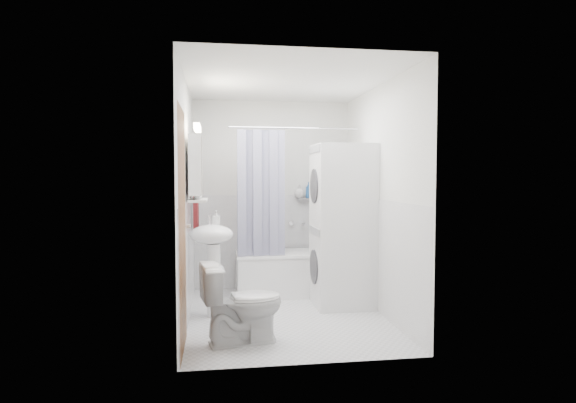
{
  "coord_description": "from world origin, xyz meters",
  "views": [
    {
      "loc": [
        -0.7,
        -4.86,
        1.44
      ],
      "look_at": [
        0.04,
        0.15,
        1.18
      ],
      "focal_mm": 30.0,
      "sensor_mm": 36.0,
      "label": 1
    }
  ],
  "objects": [
    {
      "name": "tub_spout",
      "position": [
        0.4,
        1.25,
        0.84
      ],
      "size": [
        0.04,
        0.12,
        0.04
      ],
      "primitive_type": "cylinder",
      "rotation": [
        1.57,
        0.0,
        0.0
      ],
      "color": "silver",
      "rests_on": "room_walls"
    },
    {
      "name": "shelf_bottle",
      "position": [
        -0.89,
        -0.05,
        1.25
      ],
      "size": [
        0.07,
        0.18,
        0.07
      ],
      "primitive_type": "imported",
      "color": "gray",
      "rests_on": "shelf"
    },
    {
      "name": "shower_caddy",
      "position": [
        0.45,
        1.24,
        1.15
      ],
      "size": [
        0.22,
        0.06,
        0.02
      ],
      "primitive_type": "cube",
      "color": "silver",
      "rests_on": "room_walls"
    },
    {
      "name": "bathtub",
      "position": [
        0.2,
        0.92,
        0.28
      ],
      "size": [
        1.35,
        0.64,
        0.52
      ],
      "color": "white",
      "rests_on": "ground"
    },
    {
      "name": "door",
      "position": [
        -0.95,
        -0.55,
        1.0
      ],
      "size": [
        0.05,
        2.0,
        2.0
      ],
      "color": "brown",
      "rests_on": "ground"
    },
    {
      "name": "floor",
      "position": [
        0.0,
        0.0,
        0.0
      ],
      "size": [
        2.6,
        2.6,
        0.0
      ],
      "primitive_type": "plane",
      "color": "silver",
      "rests_on": "ground"
    },
    {
      "name": "shampoo_a",
      "position": [
        0.35,
        1.24,
        1.23
      ],
      "size": [
        0.13,
        0.17,
        0.13
      ],
      "primitive_type": "imported",
      "color": "gray",
      "rests_on": "shower_caddy"
    },
    {
      "name": "soap_pump",
      "position": [
        -0.71,
        0.25,
        0.95
      ],
      "size": [
        0.08,
        0.17,
        0.08
      ],
      "primitive_type": "imported",
      "color": "gray",
      "rests_on": "sink"
    },
    {
      "name": "toilet",
      "position": [
        -0.49,
        -0.74,
        0.34
      ],
      "size": [
        0.76,
        0.51,
        0.69
      ],
      "primitive_type": "imported",
      "rotation": [
        0.0,
        0.0,
        1.75
      ],
      "color": "white",
      "rests_on": "ground"
    },
    {
      "name": "shelf",
      "position": [
        -0.89,
        0.1,
        1.2
      ],
      "size": [
        0.18,
        0.54,
        0.02
      ],
      "primitive_type": "cube",
      "color": "silver",
      "rests_on": "room_walls"
    },
    {
      "name": "medicine_cabinet",
      "position": [
        -0.9,
        0.1,
        1.57
      ],
      "size": [
        0.13,
        0.5,
        0.71
      ],
      "color": "white",
      "rests_on": "room_walls"
    },
    {
      "name": "towel",
      "position": [
        -0.94,
        0.75,
        1.28
      ],
      "size": [
        0.07,
        0.37,
        0.9
      ],
      "color": "#5A0F1C",
      "rests_on": "room_walls"
    },
    {
      "name": "shelf_cup",
      "position": [
        -0.89,
        0.22,
        1.26
      ],
      "size": [
        0.1,
        0.09,
        0.1
      ],
      "primitive_type": "imported",
      "color": "gray",
      "rests_on": "shelf"
    },
    {
      "name": "shower_curtain",
      "position": [
        -0.19,
        0.66,
        1.25
      ],
      "size": [
        0.55,
        0.02,
        1.45
      ],
      "color": "#15154A",
      "rests_on": "curtain_rod"
    },
    {
      "name": "room_walls",
      "position": [
        0.0,
        0.0,
        1.49
      ],
      "size": [
        2.6,
        2.6,
        2.6
      ],
      "color": "silver",
      "rests_on": "ground"
    },
    {
      "name": "wainscot",
      "position": [
        0.0,
        0.29,
        0.6
      ],
      "size": [
        1.98,
        2.58,
        2.58
      ],
      "color": "white",
      "rests_on": "ground"
    },
    {
      "name": "curtain_rod",
      "position": [
        0.2,
        0.66,
        2.0
      ],
      "size": [
        1.53,
        0.02,
        0.02
      ],
      "primitive_type": "cylinder",
      "rotation": [
        0.0,
        1.57,
        0.0
      ],
      "color": "silver",
      "rests_on": "room_walls"
    },
    {
      "name": "sink",
      "position": [
        -0.75,
        0.08,
        0.7
      ],
      "size": [
        0.44,
        0.37,
        1.04
      ],
      "color": "white",
      "rests_on": "ground"
    },
    {
      "name": "shampoo_b",
      "position": [
        0.47,
        1.24,
        1.2
      ],
      "size": [
        0.08,
        0.21,
        0.08
      ],
      "primitive_type": "imported",
      "color": "#275D9F",
      "rests_on": "shower_caddy"
    },
    {
      "name": "washer_dryer",
      "position": [
        0.68,
        0.33,
        0.9
      ],
      "size": [
        0.65,
        0.63,
        1.79
      ],
      "rotation": [
        0.0,
        0.0,
        0.0
      ],
      "color": "white",
      "rests_on": "ground"
    }
  ]
}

